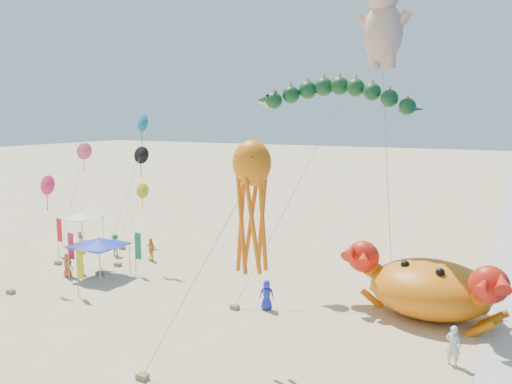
# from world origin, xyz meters

# --- Properties ---
(ground) EXTENTS (320.00, 320.00, 0.00)m
(ground) POSITION_xyz_m (0.00, 0.00, 0.00)
(ground) COLOR #D1B784
(ground) RESTS_ON ground
(foam_strip) EXTENTS (320.00, 320.00, 0.00)m
(foam_strip) POSITION_xyz_m (12.00, 0.00, 0.01)
(foam_strip) COLOR silver
(foam_strip) RESTS_ON ground
(crab_inflatable) EXTENTS (8.97, 7.16, 3.93)m
(crab_inflatable) POSITION_xyz_m (8.28, 3.17, 1.73)
(crab_inflatable) COLOR orange
(crab_inflatable) RESTS_ON ground
(dragon_kite) EXTENTS (10.40, 8.94, 13.26)m
(dragon_kite) POSITION_xyz_m (1.60, 6.07, 12.12)
(dragon_kite) COLOR #103C1B
(dragon_kite) RESTS_ON ground
(cherub_kite) EXTENTS (2.77, 2.08, 19.11)m
(cherub_kite) POSITION_xyz_m (4.49, 5.87, 16.66)
(cherub_kite) COLOR #E7AA8D
(cherub_kite) RESTS_ON ground
(octopus_kite) EXTENTS (4.59, 4.33, 10.10)m
(octopus_kite) POSITION_xyz_m (1.99, -6.15, 7.66)
(octopus_kite) COLOR orange
(octopus_kite) RESTS_ON ground
(canopy_blue) EXTENTS (3.44, 3.44, 2.71)m
(canopy_blue) POSITION_xyz_m (-13.25, 0.01, 2.44)
(canopy_blue) COLOR gray
(canopy_blue) RESTS_ON ground
(canopy_white) EXTENTS (3.01, 3.01, 2.71)m
(canopy_white) POSITION_xyz_m (-21.75, 6.49, 2.44)
(canopy_white) COLOR gray
(canopy_white) RESTS_ON ground
(feather_flags) EXTENTS (9.48, 6.06, 3.20)m
(feather_flags) POSITION_xyz_m (-14.46, -0.03, 2.01)
(feather_flags) COLOR gray
(feather_flags) RESTS_ON ground
(beachgoers) EXTENTS (30.29, 7.54, 1.87)m
(beachgoers) POSITION_xyz_m (-11.00, 2.00, 0.88)
(beachgoers) COLOR #212DC2
(beachgoers) RESTS_ON ground
(small_kites) EXTENTS (6.53, 14.71, 11.29)m
(small_kites) POSITION_xyz_m (-14.95, 3.26, 6.96)
(small_kites) COLOR black
(small_kites) RESTS_ON ground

